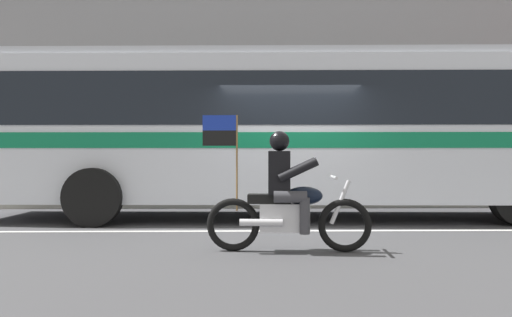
% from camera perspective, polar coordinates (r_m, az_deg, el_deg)
% --- Properties ---
extents(ground_plane, '(60.00, 60.00, 0.00)m').
position_cam_1_polar(ground_plane, '(9.31, 3.73, -7.43)').
color(ground_plane, '#3D3D3F').
extents(sidewalk_curb, '(28.00, 3.80, 0.15)m').
position_cam_1_polar(sidewalk_curb, '(14.36, 1.97, -4.47)').
color(sidewalk_curb, gray).
rests_on(sidewalk_curb, ground_plane).
extents(lane_center_stripe, '(26.60, 0.14, 0.01)m').
position_cam_1_polar(lane_center_stripe, '(8.71, 4.07, -7.92)').
color(lane_center_stripe, silver).
rests_on(lane_center_stripe, ground_plane).
extents(office_building_facade, '(28.00, 0.89, 10.42)m').
position_cam_1_polar(office_building_facade, '(17.07, 1.54, 13.64)').
color(office_building_facade, gray).
rests_on(office_building_facade, ground_plane).
extents(transit_bus, '(13.11, 3.06, 3.22)m').
position_cam_1_polar(transit_bus, '(10.49, 6.17, 3.73)').
color(transit_bus, silver).
rests_on(transit_bus, ground_plane).
extents(motorcycle_with_rider, '(2.19, 0.64, 1.78)m').
position_cam_1_polar(motorcycle_with_rider, '(6.76, 3.39, -4.60)').
color(motorcycle_with_rider, black).
rests_on(motorcycle_with_rider, ground_plane).
extents(fire_hydrant, '(0.22, 0.30, 0.75)m').
position_cam_1_polar(fire_hydrant, '(13.83, 13.84, -2.81)').
color(fire_hydrant, gold).
rests_on(fire_hydrant, sidewalk_curb).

